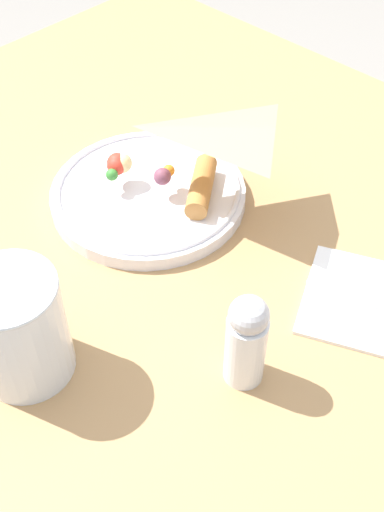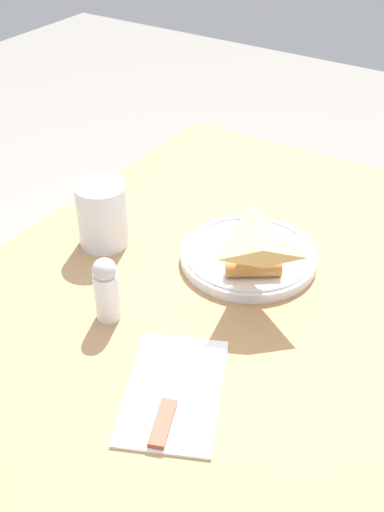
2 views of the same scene
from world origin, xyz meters
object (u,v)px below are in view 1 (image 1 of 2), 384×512
(dining_table, at_px, (199,289))
(plate_pizza, at_px, (147,190))
(milk_glass, at_px, (19,333))
(salt_shaker, at_px, (246,340))

(dining_table, distance_m, plate_pizza, 0.15)
(dining_table, xyz_separation_m, plate_pizza, (0.06, 0.02, 0.13))
(milk_glass, bearing_deg, dining_table, -85.10)
(plate_pizza, height_order, milk_glass, milk_glass)
(dining_table, relative_size, plate_pizza, 4.36)
(milk_glass, distance_m, salt_shaker, 0.19)
(plate_pizza, xyz_separation_m, milk_glass, (-0.08, 0.22, 0.03))
(plate_pizza, bearing_deg, milk_glass, 110.65)
(milk_glass, bearing_deg, salt_shaker, -138.83)
(plate_pizza, xyz_separation_m, salt_shaker, (-0.22, 0.10, 0.03))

